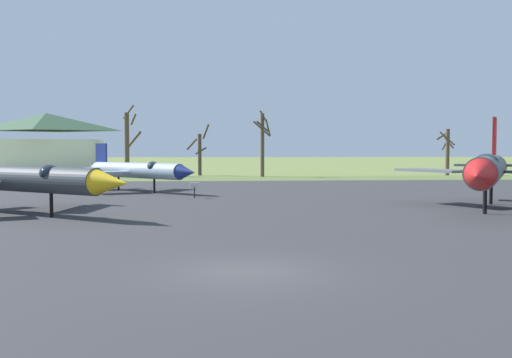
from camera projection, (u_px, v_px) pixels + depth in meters
ground_plane at (247, 273)px, 16.08m from camera, size 600.00×600.00×0.00m
asphalt_apron at (225, 208)px, 34.06m from camera, size 83.91×60.23×0.05m
grass_verge_strip at (215, 179)px, 69.99m from camera, size 143.91×12.00×0.06m
jet_fighter_front_left at (488, 169)px, 32.81m from camera, size 11.16×15.81×5.61m
jet_fighter_front_right at (23, 179)px, 30.21m from camera, size 12.63×11.80×4.59m
jet_fighter_rear_center at (139, 170)px, 46.96m from camera, size 10.35×10.78×4.02m
info_placard_rear_center at (194, 188)px, 40.94m from camera, size 0.65×0.31×1.15m
bare_tree_far_left at (128, 142)px, 77.04m from camera, size 2.59×2.52×9.53m
bare_tree_left_of_center at (200, 151)px, 79.99m from camera, size 3.17×2.43×7.04m
bare_tree_center at (263, 142)px, 74.48m from camera, size 2.46×1.80×8.55m
bare_tree_right_of_center at (447, 150)px, 79.68m from camera, size 2.18×2.75×6.39m
visitor_building at (46, 142)px, 103.83m from camera, size 19.70×11.15×10.12m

